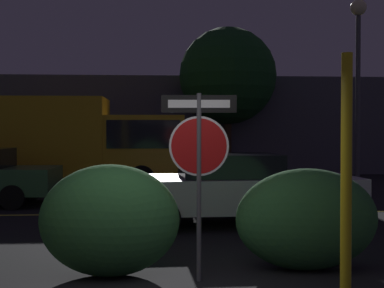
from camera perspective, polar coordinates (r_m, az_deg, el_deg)
road_center_stripe at (r=12.35m, az=-3.99°, el=-7.42°), size 36.54×0.12×0.01m
stop_sign at (r=6.70m, az=0.75°, el=-0.36°), size 0.95×0.07×2.36m
yellow_pole_right at (r=5.64m, az=16.13°, el=-4.27°), size 0.11×0.11×2.68m
hedge_bush_2 at (r=7.09m, az=-8.76°, el=-8.05°), size 1.82×1.11×1.46m
hedge_bush_3 at (r=7.50m, az=12.15°, el=-7.85°), size 1.95×0.99×1.38m
passing_car_2 at (r=10.97m, az=4.58°, el=-4.72°), size 5.06×2.20×1.43m
delivery_truck at (r=17.84m, az=-11.63°, el=0.40°), size 6.69×2.67×2.97m
street_lamp at (r=19.16m, az=17.30°, el=9.31°), size 0.55×0.55×6.34m
tree_1 at (r=22.55m, az=3.83°, el=7.23°), size 4.05×4.05×6.23m
building_backdrop at (r=24.53m, az=-0.69°, el=1.94°), size 27.26×3.43×4.27m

